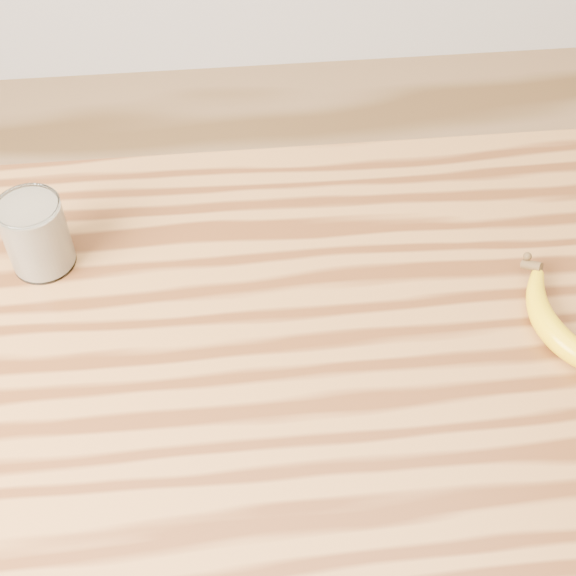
{
  "coord_description": "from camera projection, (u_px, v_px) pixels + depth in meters",
  "views": [
    {
      "loc": [
        -0.06,
        -0.64,
        1.75
      ],
      "look_at": [
        0.01,
        0.07,
        0.93
      ],
      "focal_mm": 50.0,
      "sensor_mm": 36.0,
      "label": 1
    }
  ],
  "objects": [
    {
      "name": "table",
      "position": [
        288.0,
        395.0,
        1.16
      ],
      "size": [
        1.2,
        0.8,
        0.9
      ],
      "color": "#93602E",
      "rests_on": "ground"
    },
    {
      "name": "smoothie_glass",
      "position": [
        36.0,
        235.0,
        1.11
      ],
      "size": [
        0.09,
        0.09,
        0.11
      ],
      "color": "white",
      "rests_on": "table"
    },
    {
      "name": "banana",
      "position": [
        557.0,
        338.0,
        1.04
      ],
      "size": [
        0.21,
        0.31,
        0.04
      ],
      "primitive_type": null,
      "rotation": [
        0.0,
        0.0,
        0.41
      ],
      "color": "#E5B40A",
      "rests_on": "table"
    },
    {
      "name": "room",
      "position": [
        289.0,
        39.0,
        0.72
      ],
      "size": [
        4.04,
        4.04,
        2.7
      ],
      "color": "olive",
      "rests_on": "ground"
    }
  ]
}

